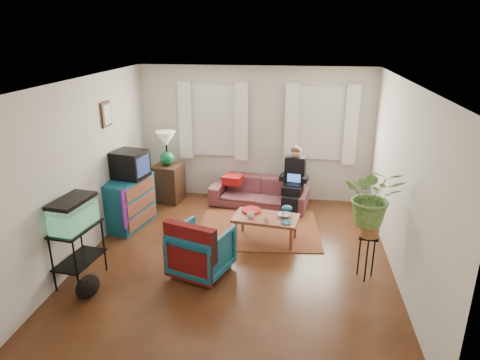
# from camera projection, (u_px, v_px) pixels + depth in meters

# --- Properties ---
(floor) EXTENTS (4.50, 5.00, 0.01)m
(floor) POSITION_uv_depth(u_px,v_px,m) (236.00, 258.00, 6.41)
(floor) COLOR #4F2B14
(floor) RESTS_ON ground
(ceiling) EXTENTS (4.50, 5.00, 0.01)m
(ceiling) POSITION_uv_depth(u_px,v_px,m) (236.00, 81.00, 5.53)
(ceiling) COLOR white
(ceiling) RESTS_ON wall_back
(wall_back) EXTENTS (4.50, 0.01, 2.60)m
(wall_back) POSITION_uv_depth(u_px,v_px,m) (255.00, 134.00, 8.30)
(wall_back) COLOR silver
(wall_back) RESTS_ON floor
(wall_front) EXTENTS (4.50, 0.01, 2.60)m
(wall_front) POSITION_uv_depth(u_px,v_px,m) (194.00, 271.00, 3.64)
(wall_front) COLOR silver
(wall_front) RESTS_ON floor
(wall_left) EXTENTS (0.01, 5.00, 2.60)m
(wall_left) POSITION_uv_depth(u_px,v_px,m) (84.00, 169.00, 6.26)
(wall_left) COLOR silver
(wall_left) RESTS_ON floor
(wall_right) EXTENTS (0.01, 5.00, 2.60)m
(wall_right) POSITION_uv_depth(u_px,v_px,m) (403.00, 184.00, 5.68)
(wall_right) COLOR silver
(wall_right) RESTS_ON floor
(window_left) EXTENTS (1.08, 0.04, 1.38)m
(window_left) POSITION_uv_depth(u_px,v_px,m) (214.00, 121.00, 8.30)
(window_left) COLOR white
(window_left) RESTS_ON wall_back
(window_right) EXTENTS (1.08, 0.04, 1.38)m
(window_right) POSITION_uv_depth(u_px,v_px,m) (321.00, 124.00, 8.04)
(window_right) COLOR white
(window_right) RESTS_ON wall_back
(curtains_left) EXTENTS (1.36, 0.06, 1.50)m
(curtains_left) POSITION_uv_depth(u_px,v_px,m) (213.00, 122.00, 8.23)
(curtains_left) COLOR white
(curtains_left) RESTS_ON wall_back
(curtains_right) EXTENTS (1.36, 0.06, 1.50)m
(curtains_right) POSITION_uv_depth(u_px,v_px,m) (321.00, 125.00, 7.97)
(curtains_right) COLOR white
(curtains_right) RESTS_ON wall_back
(picture_frame) EXTENTS (0.04, 0.32, 0.40)m
(picture_frame) POSITION_uv_depth(u_px,v_px,m) (107.00, 114.00, 6.83)
(picture_frame) COLOR #3D2616
(picture_frame) RESTS_ON wall_left
(area_rug) EXTENTS (2.13, 1.77, 0.01)m
(area_rug) POSITION_uv_depth(u_px,v_px,m) (259.00, 229.00, 7.31)
(area_rug) COLOR brown
(area_rug) RESTS_ON floor
(sofa) EXTENTS (1.93, 1.01, 0.72)m
(sofa) POSITION_uv_depth(u_px,v_px,m) (259.00, 188.00, 8.18)
(sofa) COLOR brown
(sofa) RESTS_ON floor
(seated_person) EXTENTS (0.54, 0.63, 1.10)m
(seated_person) POSITION_uv_depth(u_px,v_px,m) (294.00, 182.00, 7.94)
(seated_person) COLOR black
(seated_person) RESTS_ON sofa
(side_table) EXTENTS (0.57, 0.57, 0.74)m
(side_table) POSITION_uv_depth(u_px,v_px,m) (169.00, 183.00, 8.42)
(side_table) COLOR #3B2316
(side_table) RESTS_ON floor
(table_lamp) EXTENTS (0.43, 0.43, 0.68)m
(table_lamp) POSITION_uv_depth(u_px,v_px,m) (167.00, 149.00, 8.19)
(table_lamp) COLOR white
(table_lamp) RESTS_ON side_table
(dresser) EXTENTS (0.66, 1.03, 0.86)m
(dresser) POSITION_uv_depth(u_px,v_px,m) (129.00, 202.00, 7.34)
(dresser) COLOR #115668
(dresser) RESTS_ON floor
(crt_tv) EXTENTS (0.61, 0.57, 0.46)m
(crt_tv) POSITION_uv_depth(u_px,v_px,m) (130.00, 164.00, 7.19)
(crt_tv) COLOR black
(crt_tv) RESTS_ON dresser
(aquarium_stand) EXTENTS (0.49, 0.76, 0.79)m
(aquarium_stand) POSITION_uv_depth(u_px,v_px,m) (79.00, 254.00, 5.72)
(aquarium_stand) COLOR black
(aquarium_stand) RESTS_ON floor
(aquarium) EXTENTS (0.44, 0.69, 0.42)m
(aquarium) POSITION_uv_depth(u_px,v_px,m) (73.00, 213.00, 5.51)
(aquarium) COLOR #7FD899
(aquarium) RESTS_ON aquarium_stand
(black_cat) EXTENTS (0.39, 0.48, 0.35)m
(black_cat) POSITION_uv_depth(u_px,v_px,m) (87.00, 285.00, 5.44)
(black_cat) COLOR black
(black_cat) RESTS_ON floor
(armchair) EXTENTS (0.91, 0.88, 0.75)m
(armchair) POSITION_uv_depth(u_px,v_px,m) (202.00, 248.00, 5.92)
(armchair) COLOR #125F6F
(armchair) RESTS_ON floor
(serape_throw) EXTENTS (0.77, 0.41, 0.62)m
(serape_throw) POSITION_uv_depth(u_px,v_px,m) (190.00, 247.00, 5.62)
(serape_throw) COLOR #9E0A0A
(serape_throw) RESTS_ON armchair
(coffee_table) EXTENTS (1.08, 0.69, 0.42)m
(coffee_table) POSITION_uv_depth(u_px,v_px,m) (266.00, 229.00, 6.86)
(coffee_table) COLOR brown
(coffee_table) RESTS_ON floor
(cup_a) EXTENTS (0.13, 0.13, 0.09)m
(cup_a) POSITION_uv_depth(u_px,v_px,m) (250.00, 215.00, 6.75)
(cup_a) COLOR white
(cup_a) RESTS_ON coffee_table
(cup_b) EXTENTS (0.10, 0.10, 0.09)m
(cup_b) POSITION_uv_depth(u_px,v_px,m) (267.00, 219.00, 6.61)
(cup_b) COLOR beige
(cup_b) RESTS_ON coffee_table
(bowl) EXTENTS (0.23, 0.23, 0.05)m
(bowl) POSITION_uv_depth(u_px,v_px,m) (284.00, 215.00, 6.79)
(bowl) COLOR white
(bowl) RESTS_ON coffee_table
(snack_tray) EXTENTS (0.36, 0.36, 0.04)m
(snack_tray) POSITION_uv_depth(u_px,v_px,m) (251.00, 210.00, 6.98)
(snack_tray) COLOR #B21414
(snack_tray) RESTS_ON coffee_table
(birdcage) EXTENTS (0.19, 0.19, 0.30)m
(birdcage) POSITION_uv_depth(u_px,v_px,m) (287.00, 214.00, 6.52)
(birdcage) COLOR #115B6B
(birdcage) RESTS_ON coffee_table
(plant_stand) EXTENTS (0.30, 0.30, 0.64)m
(plant_stand) POSITION_uv_depth(u_px,v_px,m) (366.00, 257.00, 5.80)
(plant_stand) COLOR black
(plant_stand) RESTS_ON floor
(potted_plant) EXTENTS (0.80, 0.72, 0.81)m
(potted_plant) POSITION_uv_depth(u_px,v_px,m) (372.00, 205.00, 5.55)
(potted_plant) COLOR #599947
(potted_plant) RESTS_ON plant_stand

